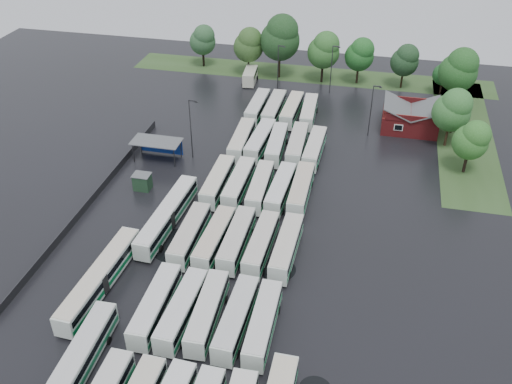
# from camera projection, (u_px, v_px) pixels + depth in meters

# --- Properties ---
(ground) EXTENTS (160.00, 160.00, 0.00)m
(ground) POSITION_uv_depth(u_px,v_px,m) (221.00, 255.00, 75.59)
(ground) COLOR black
(ground) RESTS_ON ground
(brick_building) EXTENTS (10.07, 8.60, 5.39)m
(brick_building) POSITION_uv_depth(u_px,v_px,m) (410.00, 120.00, 104.77)
(brick_building) COLOR maroon
(brick_building) RESTS_ON ground
(wash_shed) EXTENTS (8.20, 4.20, 3.58)m
(wash_shed) POSITION_uv_depth(u_px,v_px,m) (157.00, 143.00, 95.01)
(wash_shed) COLOR #2D2D30
(wash_shed) RESTS_ON ground
(utility_hut) EXTENTS (2.70, 2.20, 2.62)m
(utility_hut) POSITION_uv_depth(u_px,v_px,m) (142.00, 182.00, 88.10)
(utility_hut) COLOR #19351F
(utility_hut) RESTS_ON ground
(grass_strip_north) EXTENTS (80.00, 10.00, 0.01)m
(grass_strip_north) POSITION_uv_depth(u_px,v_px,m) (309.00, 74.00, 127.79)
(grass_strip_north) COLOR #2D4820
(grass_strip_north) RESTS_ON ground
(grass_strip_east) EXTENTS (10.00, 50.00, 0.01)m
(grass_strip_east) POSITION_uv_depth(u_px,v_px,m) (464.00, 134.00, 103.96)
(grass_strip_east) COLOR #2D4820
(grass_strip_east) RESTS_ON ground
(west_fence) EXTENTS (0.10, 50.00, 1.20)m
(west_fence) POSITION_uv_depth(u_px,v_px,m) (94.00, 197.00, 85.89)
(west_fence) COLOR #2D2D30
(west_fence) RESTS_ON ground
(bus_r1c0) EXTENTS (2.68, 11.80, 3.27)m
(bus_r1c0) POSITION_uv_depth(u_px,v_px,m) (156.00, 305.00, 65.30)
(bus_r1c0) COLOR silver
(bus_r1c0) RESTS_ON ground
(bus_r1c1) EXTENTS (2.80, 11.66, 3.23)m
(bus_r1c1) POSITION_uv_depth(u_px,v_px,m) (182.00, 310.00, 64.71)
(bus_r1c1) COLOR silver
(bus_r1c1) RESTS_ON ground
(bus_r1c2) EXTENTS (2.88, 11.61, 3.21)m
(bus_r1c2) POSITION_uv_depth(u_px,v_px,m) (207.00, 312.00, 64.44)
(bus_r1c2) COLOR silver
(bus_r1c2) RESTS_ON ground
(bus_r1c3) EXTENTS (2.73, 11.69, 3.24)m
(bus_r1c3) POSITION_uv_depth(u_px,v_px,m) (236.00, 318.00, 63.62)
(bus_r1c3) COLOR silver
(bus_r1c3) RESTS_ON ground
(bus_r1c4) EXTENTS (2.65, 11.55, 3.20)m
(bus_r1c4) POSITION_uv_depth(u_px,v_px,m) (263.00, 324.00, 62.99)
(bus_r1c4) COLOR silver
(bus_r1c4) RESTS_ON ground
(bus_r2c0) EXTENTS (2.53, 11.73, 3.26)m
(bus_r2c0) POSITION_uv_depth(u_px,v_px,m) (190.00, 235.00, 76.17)
(bus_r2c0) COLOR silver
(bus_r2c0) RESTS_ON ground
(bus_r2c1) EXTENTS (2.88, 11.69, 3.23)m
(bus_r2c1) POSITION_uv_depth(u_px,v_px,m) (214.00, 239.00, 75.56)
(bus_r2c1) COLOR silver
(bus_r2c1) RESTS_ON ground
(bus_r2c2) EXTENTS (2.52, 11.79, 3.28)m
(bus_r2c2) POSITION_uv_depth(u_px,v_px,m) (237.00, 240.00, 75.34)
(bus_r2c2) COLOR silver
(bus_r2c2) RESTS_ON ground
(bus_r2c3) EXTENTS (2.70, 11.62, 3.22)m
(bus_r2c3) POSITION_uv_depth(u_px,v_px,m) (261.00, 244.00, 74.63)
(bus_r2c3) COLOR silver
(bus_r2c3) RESTS_ON ground
(bus_r2c4) EXTENTS (2.69, 11.81, 3.28)m
(bus_r2c4) POSITION_uv_depth(u_px,v_px,m) (286.00, 247.00, 74.00)
(bus_r2c4) COLOR silver
(bus_r2c4) RESTS_ON ground
(bus_r3c0) EXTENTS (2.58, 11.85, 3.30)m
(bus_r3c0) POSITION_uv_depth(u_px,v_px,m) (218.00, 182.00, 87.21)
(bus_r3c0) COLOR silver
(bus_r3c0) RESTS_ON ground
(bus_r3c1) EXTENTS (2.58, 11.75, 3.27)m
(bus_r3c1) POSITION_uv_depth(u_px,v_px,m) (239.00, 183.00, 86.82)
(bus_r3c1) COLOR silver
(bus_r3c1) RESTS_ON ground
(bus_r3c2) EXTENTS (2.84, 11.61, 3.21)m
(bus_r3c2) POSITION_uv_depth(u_px,v_px,m) (260.00, 187.00, 86.06)
(bus_r3c2) COLOR silver
(bus_r3c2) RESTS_ON ground
(bus_r3c3) EXTENTS (2.87, 11.72, 3.24)m
(bus_r3c3) POSITION_uv_depth(u_px,v_px,m) (281.00, 189.00, 85.55)
(bus_r3c3) COLOR silver
(bus_r3c3) RESTS_ON ground
(bus_r3c4) EXTENTS (2.67, 12.05, 3.35)m
(bus_r3c4) POSITION_uv_depth(u_px,v_px,m) (301.00, 190.00, 85.27)
(bus_r3c4) COLOR silver
(bus_r3c4) RESTS_ON ground
(bus_r4c0) EXTENTS (2.93, 12.03, 3.33)m
(bus_r4c0) POSITION_uv_depth(u_px,v_px,m) (242.00, 140.00, 98.21)
(bus_r4c0) COLOR silver
(bus_r4c0) RESTS_ON ground
(bus_r4c1) EXTENTS (3.15, 12.15, 3.35)m
(bus_r4c1) POSITION_uv_depth(u_px,v_px,m) (260.00, 141.00, 98.04)
(bus_r4c1) COLOR silver
(bus_r4c1) RESTS_ON ground
(bus_r4c2) EXTENTS (3.04, 11.72, 3.23)m
(bus_r4c2) POSITION_uv_depth(u_px,v_px,m) (277.00, 145.00, 97.04)
(bus_r4c2) COLOR silver
(bus_r4c2) RESTS_ON ground
(bus_r4c3) EXTENTS (2.98, 12.11, 3.35)m
(bus_r4c3) POSITION_uv_depth(u_px,v_px,m) (297.00, 145.00, 96.79)
(bus_r4c3) COLOR silver
(bus_r4c3) RESTS_ON ground
(bus_r4c4) EXTENTS (2.70, 11.72, 3.25)m
(bus_r4c4) POSITION_uv_depth(u_px,v_px,m) (314.00, 149.00, 95.87)
(bus_r4c4) COLOR silver
(bus_r4c4) RESTS_ON ground
(bus_r5c0) EXTENTS (2.58, 11.78, 3.28)m
(bus_r5c0) POSITION_uv_depth(u_px,v_px,m) (258.00, 107.00, 109.42)
(bus_r5c0) COLOR silver
(bus_r5c0) RESTS_ON ground
(bus_r5c1) EXTENTS (2.63, 12.10, 3.36)m
(bus_r5c1) POSITION_uv_depth(u_px,v_px,m) (274.00, 109.00, 108.66)
(bus_r5c1) COLOR silver
(bus_r5c1) RESTS_ON ground
(bus_r5c2) EXTENTS (2.79, 11.87, 3.29)m
(bus_r5c2) POSITION_uv_depth(u_px,v_px,m) (292.00, 110.00, 108.26)
(bus_r5c2) COLOR silver
(bus_r5c2) RESTS_ON ground
(bus_r5c3) EXTENTS (2.99, 11.59, 3.20)m
(bus_r5c3) POSITION_uv_depth(u_px,v_px,m) (309.00, 112.00, 107.67)
(bus_r5c3) COLOR silver
(bus_r5c3) RESTS_ON ground
(artic_bus_west_a) EXTENTS (2.93, 17.29, 3.20)m
(artic_bus_west_a) POSITION_uv_depth(u_px,v_px,m) (73.00, 371.00, 57.61)
(artic_bus_west_a) COLOR silver
(artic_bus_west_a) RESTS_ON ground
(artic_bus_west_b) EXTENTS (3.26, 17.44, 3.22)m
(artic_bus_west_b) POSITION_uv_depth(u_px,v_px,m) (167.00, 215.00, 79.91)
(artic_bus_west_b) COLOR silver
(artic_bus_west_b) RESTS_ON ground
(artic_bus_west_c) EXTENTS (3.26, 17.40, 3.21)m
(artic_bus_west_c) POSITION_uv_depth(u_px,v_px,m) (100.00, 278.00, 69.13)
(artic_bus_west_c) COLOR silver
(artic_bus_west_c) RESTS_ON ground
(minibus) EXTENTS (3.06, 6.82, 2.89)m
(minibus) POSITION_uv_depth(u_px,v_px,m) (250.00, 76.00, 122.86)
(minibus) COLOR beige
(minibus) RESTS_ON ground
(tree_north_0) EXTENTS (5.92, 5.90, 9.78)m
(tree_north_0) POSITION_uv_depth(u_px,v_px,m) (203.00, 40.00, 128.47)
(tree_north_0) COLOR black
(tree_north_0) RESTS_ON ground
(tree_north_1) EXTENTS (6.54, 6.54, 10.83)m
(tree_north_1) POSITION_uv_depth(u_px,v_px,m) (249.00, 44.00, 123.73)
(tree_north_1) COLOR black
(tree_north_1) RESTS_ON ground
(tree_north_2) EXTENTS (8.52, 8.52, 14.12)m
(tree_north_2) POSITION_uv_depth(u_px,v_px,m) (281.00, 37.00, 121.30)
(tree_north_2) COLOR black
(tree_north_2) RESTS_ON ground
(tree_north_3) EXTENTS (6.84, 6.84, 11.33)m
(tree_north_3) POSITION_uv_depth(u_px,v_px,m) (324.00, 50.00, 120.08)
(tree_north_3) COLOR black
(tree_north_3) RESTS_ON ground
(tree_north_4) EXTENTS (6.15, 6.15, 10.18)m
(tree_north_4) POSITION_uv_depth(u_px,v_px,m) (360.00, 54.00, 119.96)
(tree_north_4) COLOR black
(tree_north_4) RESTS_ON ground
(tree_north_5) EXTENTS (5.82, 5.82, 9.63)m
(tree_north_5) POSITION_uv_depth(u_px,v_px,m) (405.00, 60.00, 118.13)
(tree_north_5) COLOR black
(tree_north_5) RESTS_ON ground
(tree_north_6) EXTENTS (5.32, 5.32, 8.80)m
(tree_north_6) POSITION_uv_depth(u_px,v_px,m) (459.00, 67.00, 116.21)
(tree_north_6) COLOR black
(tree_north_6) RESTS_ON ground
(tree_east_0) EXTENTS (5.69, 5.66, 9.38)m
(tree_east_0) POSITION_uv_depth(u_px,v_px,m) (472.00, 140.00, 89.58)
(tree_east_0) COLOR black
(tree_east_0) RESTS_ON ground
(tree_east_1) EXTENTS (6.56, 6.56, 10.86)m
(tree_east_1) POSITION_uv_depth(u_px,v_px,m) (453.00, 110.00, 96.48)
(tree_east_1) COLOR #3A2718
(tree_east_1) RESTS_ON ground
(tree_east_2) EXTENTS (4.45, 4.41, 7.31)m
(tree_east_2) POSITION_uv_depth(u_px,v_px,m) (457.00, 109.00, 101.86)
(tree_east_2) COLOR black
(tree_east_2) RESTS_ON ground
(tree_east_3) EXTENTS (7.42, 7.42, 12.28)m
(tree_east_3) POSITION_uv_depth(u_px,v_px,m) (460.00, 69.00, 109.17)
(tree_east_3) COLOR black
(tree_east_3) RESTS_ON ground
(tree_east_4) EXTENTS (4.40, 4.38, 7.26)m
(tree_east_4) POSITION_uv_depth(u_px,v_px,m) (444.00, 73.00, 116.18)
(tree_east_4) COLOR black
(tree_east_4) RESTS_ON ground
(lamp_post_ne) EXTENTS (1.50, 0.29, 9.71)m
(lamp_post_ne) POSITION_uv_depth(u_px,v_px,m) (372.00, 107.00, 100.42)
(lamp_post_ne) COLOR #2D2D30
(lamp_post_ne) RESTS_ON ground
(lamp_post_nw) EXTENTS (1.64, 0.32, 10.66)m
(lamp_post_nw) POSITION_uv_depth(u_px,v_px,m) (191.00, 125.00, 93.50)
(lamp_post_nw) COLOR #2D2D30
(lamp_post_nw) RESTS_ON ground
(lamp_post_back_w) EXTENTS (1.50, 0.29, 9.77)m
(lamp_post_back_w) POSITION_uv_depth(u_px,v_px,m) (279.00, 65.00, 117.24)
(lamp_post_back_w) COLOR #2D2D30
(lamp_post_back_w) RESTS_ON ground
(lamp_post_back_e) EXTENTS (1.58, 0.31, 10.23)m
(lamp_post_back_e) POSITION_uv_depth(u_px,v_px,m) (332.00, 66.00, 115.86)
(lamp_post_back_e) COLOR #2D2D30
(lamp_post_back_e) RESTS_ON ground
(puddle_0) EXTENTS (3.84, 3.84, 0.01)m
(puddle_0) POSITION_uv_depth(u_px,v_px,m) (166.00, 380.00, 58.87)
(puddle_0) COLOR black
(puddle_0) RESTS_ON ground
(puddle_2) EXTENTS (7.70, 7.70, 0.01)m
(puddle_2) POSITION_uv_depth(u_px,v_px,m) (179.00, 245.00, 77.18)
(puddle_2) COLOR black
(puddle_2) RESTS_ON ground
(puddle_3) EXTENTS (4.78, 4.78, 0.01)m
(puddle_3) POSITION_uv_depth(u_px,v_px,m) (278.00, 269.00, 73.15)
(puddle_3) COLOR black
(puddle_3) RESTS_ON ground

